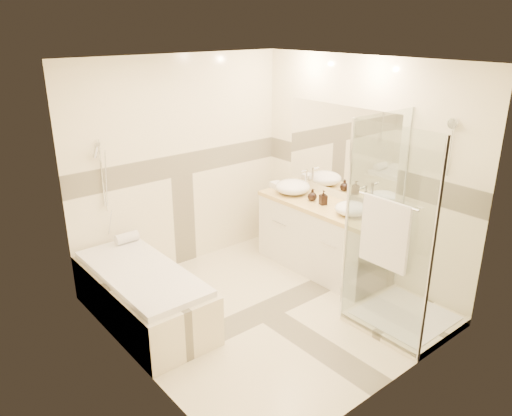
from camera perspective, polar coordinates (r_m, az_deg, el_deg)
room at (r=4.78m, az=1.40°, el=1.44°), size 2.82×3.02×2.52m
bathtub at (r=5.12m, az=-12.83°, el=-9.43°), size 0.75×1.70×0.56m
vanity at (r=5.97m, az=7.31°, el=-3.26°), size 0.58×1.62×0.85m
shower_enclosure at (r=5.03m, az=15.63°, el=-7.74°), size 0.96×0.93×2.04m
vessel_sink_near at (r=6.08m, az=4.22°, el=2.43°), size 0.42×0.42×0.17m
vessel_sink_far at (r=5.50m, az=10.83°, el=-0.05°), size 0.35×0.35×0.14m
faucet_near at (r=6.20m, az=5.69°, el=3.43°), size 0.11×0.03×0.27m
faucet_far at (r=5.62m, az=12.31°, el=1.37°), size 0.12×0.03×0.29m
amenity_bottle_a at (r=5.75m, az=7.70°, el=1.20°), size 0.10×0.10×0.17m
amenity_bottle_b at (r=5.86m, az=6.45°, el=1.51°), size 0.15×0.15×0.14m
folded_towels at (r=6.27m, az=2.60°, el=2.57°), size 0.16×0.24×0.07m
rolled_towel at (r=5.61m, az=-14.56°, el=-3.30°), size 0.25×0.11×0.11m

